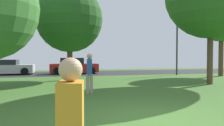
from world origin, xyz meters
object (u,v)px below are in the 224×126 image
birch_tree_lone (221,19)px  parked_car_red (74,66)px  person_thrower (89,71)px  street_lamp_post (177,49)px  oak_tree_left (70,19)px  parked_car_silver (7,68)px

birch_tree_lone → parked_car_red: (-11.74, 5.39, -4.06)m
person_thrower → street_lamp_post: size_ratio=0.39×
parked_car_red → street_lamp_post: size_ratio=0.99×
oak_tree_left → street_lamp_post: size_ratio=1.43×
oak_tree_left → person_thrower: oak_tree_left is taller
parked_car_silver → parked_car_red: parked_car_red is taller
birch_tree_lone → parked_car_silver: bearing=162.2°
birch_tree_lone → parked_car_silver: (-17.60, 5.64, -4.11)m
oak_tree_left → person_thrower: size_ratio=3.68×
birch_tree_lone → oak_tree_left: bearing=-179.1°
oak_tree_left → person_thrower: (0.60, -5.74, -3.19)m
birch_tree_lone → parked_car_silver: birch_tree_lone is taller
birch_tree_lone → parked_car_red: size_ratio=1.51×
oak_tree_left → parked_car_red: oak_tree_left is taller
parked_car_red → street_lamp_post: (8.80, -3.47, 1.57)m
parked_car_silver → street_lamp_post: bearing=-14.2°
person_thrower → parked_car_red: (-0.02, 11.31, -0.29)m
oak_tree_left → parked_car_silver: oak_tree_left is taller
birch_tree_lone → person_thrower: (-11.71, -5.93, -3.77)m
birch_tree_lone → parked_car_silver: 18.93m
oak_tree_left → parked_car_silver: 8.62m
oak_tree_left → parked_car_red: bearing=84.0°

